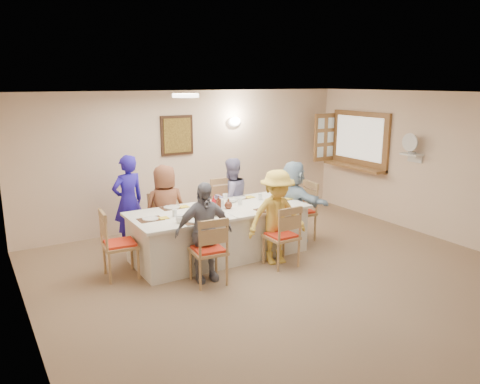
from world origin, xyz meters
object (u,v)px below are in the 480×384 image
diner_right_end (293,201)px  condiment_ketchup (214,202)px  chair_back_left (163,221)px  chair_front_right (281,235)px  desk_fan (411,146)px  diner_front_left (204,232)px  chair_front_left (208,249)px  caregiver (128,201)px  serving_hatch (360,140)px  chair_back_right (228,208)px  dining_table (219,233)px  chair_left_end (120,243)px  diner_front_right (277,217)px  diner_back_left (166,208)px  diner_back_right (231,199)px  chair_right_end (299,211)px

diner_right_end → condiment_ketchup: (-1.49, 0.03, 0.17)m
chair_back_left → chair_front_right: chair_front_right is taller
desk_fan → diner_front_left: (-4.12, -0.08, -0.86)m
chair_front_left → condiment_ketchup: 1.06m
diner_front_left → caregiver: 1.89m
diner_front_left → diner_right_end: bearing=25.6°
serving_hatch → diner_right_end: size_ratio=1.09×
chair_back_left → diner_front_left: diner_front_left is taller
chair_back_right → desk_fan: bearing=-23.5°
dining_table → desk_fan: bearing=-9.7°
chair_left_end → diner_front_right: size_ratio=0.69×
chair_front_right → diner_back_left: (-1.20, 1.48, 0.23)m
serving_hatch → diner_back_right: (-3.03, -0.07, -0.80)m
chair_left_end → chair_right_end: (3.10, 0.00, 0.02)m
dining_table → chair_front_right: chair_front_right is taller
chair_back_left → serving_hatch: bearing=3.2°
diner_front_left → condiment_ketchup: (0.53, 0.71, 0.18)m
dining_table → chair_left_end: bearing=180.0°
diner_right_end → chair_front_left: bearing=103.2°
chair_left_end → diner_right_end: size_ratio=0.71×
desk_fan → chair_back_left: desk_fan is taller
dining_table → diner_right_end: size_ratio=1.97×
chair_front_left → chair_right_end: 2.29m
chair_front_left → diner_front_left: diner_front_left is taller
chair_front_left → diner_back_left: 1.50m
chair_right_end → diner_front_left: size_ratio=0.73×
chair_left_end → chair_right_end: size_ratio=0.97×
serving_hatch → chair_back_left: size_ratio=1.68×
diner_front_right → chair_right_end: bearing=44.9°
chair_back_left → diner_back_right: 1.23m
chair_front_right → chair_back_left: bearing=-53.6°
chair_back_right → condiment_ketchup: 1.08m
diner_front_left → diner_right_end: size_ratio=0.99×
chair_back_left → condiment_ketchup: (0.53, -0.77, 0.42)m
diner_right_end → diner_back_left: bearing=63.0°
diner_back_left → dining_table: bearing=133.8°
chair_back_right → chair_left_end: size_ratio=1.04×
desk_fan → diner_back_left: desk_fan is taller
dining_table → chair_front_left: size_ratio=2.86×
serving_hatch → caregiver: bearing=175.1°
chair_front_left → diner_back_left: (0.00, 1.48, 0.22)m
chair_back_left → diner_front_left: bearing=-86.0°
desk_fan → diner_back_left: 4.40m
serving_hatch → diner_front_right: bearing=-154.8°
serving_hatch → chair_back_right: 3.19m
desk_fan → condiment_ketchup: size_ratio=1.45×
diner_back_left → chair_front_right: bearing=131.4°
chair_right_end → condiment_ketchup: (-1.62, 0.03, 0.36)m
chair_right_end → diner_right_end: diner_right_end is taller
chair_back_right → diner_front_left: 1.91m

